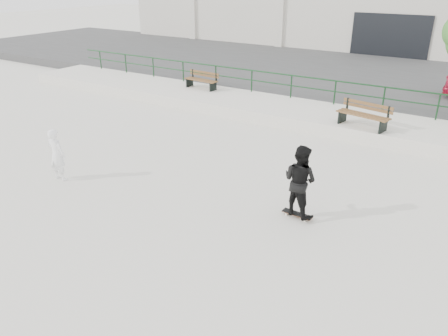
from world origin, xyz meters
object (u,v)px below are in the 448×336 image
Objects in this scene: skateboard at (297,214)px; standing_skater at (300,181)px; bench_left at (202,80)px; seated_skater at (57,155)px; bench_right at (364,115)px.

skateboard is 0.93m from standing_skater.
seated_skater is at bearing -75.66° from bench_left.
bench_right reaches higher than skateboard.
standing_skater is (0.00, 0.00, 0.93)m from skateboard.
seated_skater is (-6.51, -8.15, -0.15)m from bench_right.
bench_right is 1.09× the size of standing_skater.
standing_skater reaches higher than bench_left.
bench_right is (8.22, -1.58, 0.04)m from bench_left.
bench_left is at bearing -178.89° from bench_right.
skateboard is at bearing -170.84° from seated_skater.
standing_skater reaches higher than skateboard.
bench_left is at bearing -30.10° from standing_skater.
standing_skater is (0.30, -6.39, 0.07)m from bench_right.
bench_right is 6.40m from standing_skater.
seated_skater is at bearing 27.47° from standing_skater.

